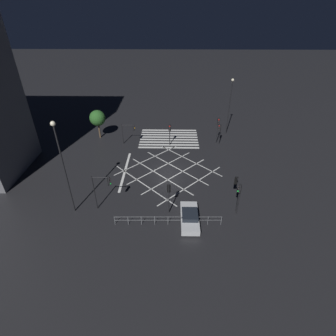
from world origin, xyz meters
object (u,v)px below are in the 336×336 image
traffic_light_median_south (170,131)px  street_lamp_west (61,157)px  traffic_light_sw_main (220,130)px  street_lamp_east (230,99)px  traffic_light_nw_main (239,194)px  traffic_light_sw_cross (218,126)px  waiting_car (190,217)px  street_tree_near (97,118)px  traffic_light_median_north (169,193)px  traffic_light_nw_cross (237,186)px  traffic_light_se_main (129,130)px  traffic_light_ne_main (102,186)px

traffic_light_median_south → street_lamp_west: 18.60m
traffic_light_sw_main → street_lamp_east: street_lamp_east is taller
traffic_light_median_south → traffic_light_nw_main: bearing=24.7°
traffic_light_sw_cross → street_lamp_east: 5.07m
traffic_light_nw_main → waiting_car: (4.90, 1.17, -2.16)m
street_tree_near → waiting_car: size_ratio=1.05×
traffic_light_median_south → waiting_car: (-2.19, 16.57, -1.85)m
street_tree_near → waiting_car: bearing=125.4°
traffic_light_median_north → street_lamp_west: size_ratio=0.36×
traffic_light_sw_main → traffic_light_nw_cross: size_ratio=0.98×
traffic_light_sw_main → waiting_car: (5.39, 17.00, -1.75)m
traffic_light_sw_main → street_lamp_east: size_ratio=0.36×
traffic_light_sw_main → street_lamp_east: (-1.83, -3.91, 3.51)m
traffic_light_nw_cross → waiting_car: 6.04m
traffic_light_se_main → traffic_light_nw_cross: size_ratio=0.98×
traffic_light_nw_main → traffic_light_median_south: (7.09, -15.40, -0.31)m
traffic_light_sw_cross → street_lamp_west: size_ratio=0.41×
traffic_light_median_north → waiting_car: size_ratio=0.83×
traffic_light_ne_main → street_lamp_east: (-16.11, -19.07, 2.78)m
traffic_light_nw_cross → street_lamp_west: street_lamp_west is taller
traffic_light_sw_cross → traffic_light_sw_main: size_ratio=1.28×
street_lamp_east → traffic_light_se_main: bearing=14.3°
traffic_light_se_main → waiting_car: 18.97m
traffic_light_nw_main → street_tree_near: 25.70m
traffic_light_nw_cross → traffic_light_median_south: (7.24, -13.81, 0.00)m
traffic_light_sw_main → traffic_light_median_south: size_ratio=0.96×
traffic_light_sw_main → street_lamp_east: 5.56m
traffic_light_sw_main → traffic_light_median_south: bearing=3.3°
street_tree_near → traffic_light_ne_main: bearing=105.2°
traffic_light_sw_main → street_tree_near: size_ratio=0.71×
traffic_light_se_main → traffic_light_sw_main: size_ratio=1.00×
traffic_light_ne_main → traffic_light_sw_main: bearing=46.7°
traffic_light_nw_main → street_lamp_west: size_ratio=0.38×
traffic_light_sw_cross → street_lamp_west: bearing=-47.4°
traffic_light_sw_cross → traffic_light_nw_cross: (0.06, 14.54, -0.56)m
traffic_light_median_south → street_lamp_west: street_lamp_west is taller
waiting_car → traffic_light_median_south: bearing=7.5°
traffic_light_median_north → traffic_light_sw_main: size_ratio=1.12×
street_tree_near → waiting_car: (-13.55, 19.05, -2.76)m
traffic_light_median_north → waiting_car: 3.23m
traffic_light_se_main → traffic_light_nw_main: bearing=-50.1°
traffic_light_sw_cross → traffic_light_median_south: size_ratio=1.23×
traffic_light_median_south → street_lamp_east: street_lamp_east is taller
traffic_light_median_south → street_lamp_east: size_ratio=0.38×
traffic_light_median_south → traffic_light_median_north: bearing=0.3°
traffic_light_ne_main → street_lamp_west: (3.27, 0.40, 3.57)m
traffic_light_nw_cross → traffic_light_ne_main: bearing=93.8°
street_lamp_east → waiting_car: bearing=70.9°
traffic_light_sw_main → traffic_light_ne_main: bearing=46.7°
waiting_car → traffic_light_nw_main: bearing=-76.6°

